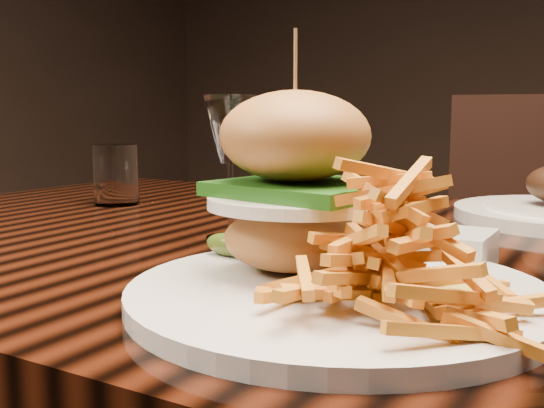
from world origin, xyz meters
The scene contains 7 objects.
dining_table centered at (0.00, 0.00, 0.67)m, with size 1.60×0.90×0.75m.
burger_plate centered at (0.05, -0.24, 0.81)m, with size 0.34×0.34×0.22m.
side_saucer centered at (0.14, -0.22, 0.76)m, with size 0.16×0.16×0.02m.
ramekin centered at (0.10, -0.08, 0.77)m, with size 0.08×0.08×0.04m, color silver.
wine_glass centered at (-0.17, -0.07, 0.88)m, with size 0.06×0.06×0.17m.
water_tumbler centered at (-0.50, 0.09, 0.80)m, with size 0.07×0.07×0.10m, color white.
chair_far centered at (0.08, 0.89, 0.54)m, with size 0.54×0.55×0.95m.
Camera 1 is at (0.26, -0.70, 0.90)m, focal length 42.00 mm.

